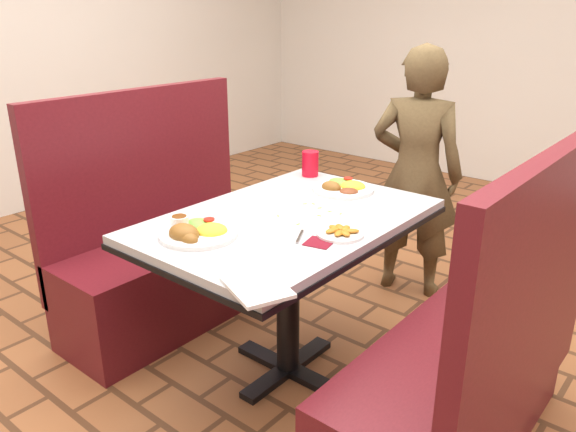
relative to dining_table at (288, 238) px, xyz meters
The scene contains 14 objects.
dining_table is the anchor object (origin of this frame).
booth_bench_left 0.86m from the dining_table, behind, with size 0.47×1.20×1.17m.
booth_bench_right 0.86m from the dining_table, ahead, with size 0.47×1.20×1.17m.
diner_person 1.08m from the dining_table, 89.04° to the left, with size 0.50×0.33×1.38m, color brown.
near_dinner_plate 0.42m from the dining_table, 108.26° to the right, with size 0.29×0.29×0.09m.
far_dinner_plate 0.44m from the dining_table, 92.44° to the left, with size 0.28×0.28×0.07m.
plantain_plate 0.30m from the dining_table, ahead, with size 0.18×0.18×0.03m.
maroon_napkin 0.31m from the dining_table, 28.37° to the right, with size 0.10×0.10×0.00m, color maroon.
spoon_utensil 0.25m from the dining_table, 39.52° to the right, with size 0.01×0.13×0.00m, color silver.
red_tumbler 0.61m from the dining_table, 118.79° to the left, with size 0.08×0.08×0.13m, color red.
paper_napkin 0.64m from the dining_table, 58.79° to the right, with size 0.21×0.16×0.01m, color white.
knife_utensil 0.39m from the dining_table, 99.12° to the right, with size 0.01×0.19×0.00m, color silver.
fork_utensil 0.42m from the dining_table, 105.20° to the right, with size 0.01×0.15×0.00m, color silver.
lettuce_shreds 0.12m from the dining_table, 56.31° to the left, with size 0.28×0.32×0.00m, color #7EB247, non-canonical shape.
Camera 1 is at (1.36, -1.64, 1.55)m, focal length 35.00 mm.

